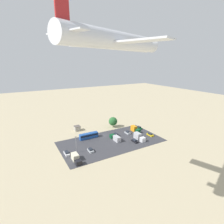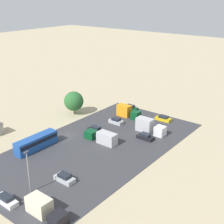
{
  "view_description": "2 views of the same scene",
  "coord_description": "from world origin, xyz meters",
  "px_view_note": "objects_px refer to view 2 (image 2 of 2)",
  "views": [
    {
      "loc": [
        43.46,
        85.16,
        41.78
      ],
      "look_at": [
        11.02,
        28.91,
        23.25
      ],
      "focal_mm": 28.0,
      "sensor_mm": 36.0,
      "label": 1
    },
    {
      "loc": [
        48.75,
        52.57,
        33.98
      ],
      "look_at": [
        -5.67,
        9.67,
        7.14
      ],
      "focal_mm": 50.0,
      "sensor_mm": 36.0,
      "label": 2
    }
  ],
  "objects_px": {
    "parked_car_0": "(96,130)",
    "parked_car_6": "(116,121)",
    "parked_car_5": "(145,137)",
    "parked_truck_1": "(102,137)",
    "parked_truck_2": "(127,112)",
    "parked_truck_3": "(44,209)",
    "parked_truck_0": "(149,126)",
    "parked_car_2": "(6,200)",
    "parked_car_1": "(130,108)",
    "parked_car_3": "(163,118)",
    "parked_car_4": "(65,178)",
    "bus": "(36,142)"
  },
  "relations": [
    {
      "from": "parked_car_5",
      "to": "parked_car_6",
      "type": "relative_size",
      "value": 1.06
    },
    {
      "from": "parked_car_0",
      "to": "parked_truck_2",
      "type": "height_order",
      "value": "parked_truck_2"
    },
    {
      "from": "bus",
      "to": "parked_car_2",
      "type": "height_order",
      "value": "bus"
    },
    {
      "from": "bus",
      "to": "parked_car_0",
      "type": "height_order",
      "value": "bus"
    },
    {
      "from": "parked_truck_3",
      "to": "parked_truck_0",
      "type": "bearing_deg",
      "value": -174.1
    },
    {
      "from": "parked_car_1",
      "to": "parked_car_4",
      "type": "height_order",
      "value": "parked_car_4"
    },
    {
      "from": "parked_car_3",
      "to": "parked_truck_3",
      "type": "bearing_deg",
      "value": -174.08
    },
    {
      "from": "bus",
      "to": "parked_truck_2",
      "type": "distance_m",
      "value": 29.35
    },
    {
      "from": "parked_car_6",
      "to": "parked_truck_2",
      "type": "xyz_separation_m",
      "value": [
        -5.87,
        -0.43,
        0.84
      ]
    },
    {
      "from": "parked_car_0",
      "to": "parked_truck_1",
      "type": "relative_size",
      "value": 0.51
    },
    {
      "from": "parked_car_2",
      "to": "parked_truck_2",
      "type": "height_order",
      "value": "parked_truck_2"
    },
    {
      "from": "parked_truck_0",
      "to": "parked_truck_2",
      "type": "height_order",
      "value": "parked_truck_0"
    },
    {
      "from": "parked_car_4",
      "to": "parked_truck_1",
      "type": "bearing_deg",
      "value": 16.11
    },
    {
      "from": "parked_car_1",
      "to": "parked_car_3",
      "type": "bearing_deg",
      "value": 83.27
    },
    {
      "from": "parked_car_5",
      "to": "parked_truck_0",
      "type": "bearing_deg",
      "value": -159.87
    },
    {
      "from": "parked_car_6",
      "to": "parked_truck_3",
      "type": "bearing_deg",
      "value": -159.31
    },
    {
      "from": "parked_car_5",
      "to": "parked_truck_2",
      "type": "height_order",
      "value": "parked_truck_2"
    },
    {
      "from": "bus",
      "to": "parked_car_3",
      "type": "bearing_deg",
      "value": 66.05
    },
    {
      "from": "parked_car_1",
      "to": "parked_truck_2",
      "type": "height_order",
      "value": "parked_truck_2"
    },
    {
      "from": "parked_car_3",
      "to": "parked_truck_2",
      "type": "xyz_separation_m",
      "value": [
        3.99,
        -9.6,
        0.92
      ]
    },
    {
      "from": "parked_car_2",
      "to": "parked_truck_2",
      "type": "xyz_separation_m",
      "value": [
        -45.03,
        -6.77,
        0.87
      ]
    },
    {
      "from": "bus",
      "to": "parked_truck_3",
      "type": "height_order",
      "value": "bus"
    },
    {
      "from": "parked_car_6",
      "to": "parked_truck_3",
      "type": "xyz_separation_m",
      "value": [
        37.2,
        14.05,
        0.64
      ]
    },
    {
      "from": "parked_car_2",
      "to": "parked_car_6",
      "type": "bearing_deg",
      "value": -170.81
    },
    {
      "from": "bus",
      "to": "parked_truck_3",
      "type": "xyz_separation_m",
      "value": [
        14.16,
        19.5,
        -0.32
      ]
    },
    {
      "from": "parked_car_2",
      "to": "parked_truck_0",
      "type": "distance_m",
      "value": 39.98
    },
    {
      "from": "bus",
      "to": "parked_car_6",
      "type": "xyz_separation_m",
      "value": [
        -23.04,
        5.45,
        -0.96
      ]
    },
    {
      "from": "parked_car_0",
      "to": "parked_truck_1",
      "type": "height_order",
      "value": "parked_truck_1"
    },
    {
      "from": "parked_car_3",
      "to": "parked_car_6",
      "type": "bearing_deg",
      "value": 137.09
    },
    {
      "from": "parked_car_3",
      "to": "parked_truck_2",
      "type": "bearing_deg",
      "value": 112.57
    },
    {
      "from": "parked_car_4",
      "to": "parked_truck_1",
      "type": "distance_m",
      "value": 17.89
    },
    {
      "from": "parked_car_2",
      "to": "parked_car_5",
      "type": "distance_m",
      "value": 36.18
    },
    {
      "from": "parked_car_6",
      "to": "parked_car_5",
      "type": "bearing_deg",
      "value": -106.16
    },
    {
      "from": "parked_car_2",
      "to": "parked_car_6",
      "type": "height_order",
      "value": "parked_car_6"
    },
    {
      "from": "parked_car_4",
      "to": "parked_truck_3",
      "type": "relative_size",
      "value": 0.54
    },
    {
      "from": "parked_car_2",
      "to": "parked_truck_0",
      "type": "bearing_deg",
      "value": 174.53
    },
    {
      "from": "parked_car_0",
      "to": "parked_car_1",
      "type": "relative_size",
      "value": 0.96
    },
    {
      "from": "parked_car_4",
      "to": "parked_car_0",
      "type": "bearing_deg",
      "value": 25.78
    },
    {
      "from": "parked_car_0",
      "to": "parked_car_6",
      "type": "height_order",
      "value": "parked_car_0"
    },
    {
      "from": "parked_car_3",
      "to": "parked_car_6",
      "type": "distance_m",
      "value": 13.47
    },
    {
      "from": "parked_car_2",
      "to": "parked_truck_1",
      "type": "distance_m",
      "value": 28.1
    },
    {
      "from": "parked_car_1",
      "to": "parked_truck_1",
      "type": "distance_m",
      "value": 23.71
    },
    {
      "from": "parked_truck_0",
      "to": "parked_truck_1",
      "type": "distance_m",
      "value": 13.11
    },
    {
      "from": "parked_car_6",
      "to": "parked_truck_1",
      "type": "bearing_deg",
      "value": -158.57
    },
    {
      "from": "parked_car_3",
      "to": "parked_truck_0",
      "type": "height_order",
      "value": "parked_truck_0"
    },
    {
      "from": "parked_car_1",
      "to": "parked_car_6",
      "type": "relative_size",
      "value": 1.16
    },
    {
      "from": "parked_car_5",
      "to": "parked_truck_3",
      "type": "height_order",
      "value": "parked_truck_3"
    },
    {
      "from": "parked_car_0",
      "to": "parked_truck_2",
      "type": "relative_size",
      "value": 0.62
    },
    {
      "from": "parked_car_5",
      "to": "parked_car_0",
      "type": "bearing_deg",
      "value": -69.73
    },
    {
      "from": "parked_car_5",
      "to": "parked_car_6",
      "type": "distance_m",
      "value": 12.09
    }
  ]
}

